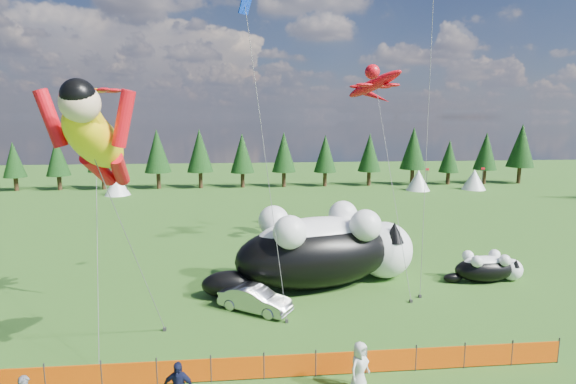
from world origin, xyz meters
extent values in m
plane|color=#15390A|center=(0.00, 0.00, 0.00)|extent=(160.00, 160.00, 0.00)
cylinder|color=#262626|center=(-9.00, -3.00, 0.55)|extent=(0.06, 0.06, 1.10)
cylinder|color=#262626|center=(-7.00, -3.00, 0.55)|extent=(0.06, 0.06, 1.10)
cylinder|color=#262626|center=(-5.00, -3.00, 0.55)|extent=(0.06, 0.06, 1.10)
cylinder|color=#262626|center=(-3.00, -3.00, 0.55)|extent=(0.06, 0.06, 1.10)
cylinder|color=#262626|center=(-1.00, -3.00, 0.55)|extent=(0.06, 0.06, 1.10)
cylinder|color=#262626|center=(1.00, -3.00, 0.55)|extent=(0.06, 0.06, 1.10)
cylinder|color=#262626|center=(3.00, -3.00, 0.55)|extent=(0.06, 0.06, 1.10)
cylinder|color=#262626|center=(5.00, -3.00, 0.55)|extent=(0.06, 0.06, 1.10)
cylinder|color=#262626|center=(7.00, -3.00, 0.55)|extent=(0.06, 0.06, 1.10)
cylinder|color=#262626|center=(9.00, -3.00, 0.55)|extent=(0.06, 0.06, 1.10)
cylinder|color=#262626|center=(11.00, -3.00, 0.55)|extent=(0.06, 0.06, 1.10)
cube|color=#DF4804|center=(-10.00, -3.00, 0.50)|extent=(2.00, 0.04, 0.90)
cube|color=#DF4804|center=(-8.00, -3.00, 0.50)|extent=(2.00, 0.04, 0.90)
cube|color=#DF4804|center=(-6.00, -3.00, 0.50)|extent=(2.00, 0.04, 0.90)
cube|color=#DF4804|center=(-4.00, -3.00, 0.50)|extent=(2.00, 0.04, 0.90)
cube|color=#DF4804|center=(-2.00, -3.00, 0.50)|extent=(2.00, 0.04, 0.90)
cube|color=#DF4804|center=(0.00, -3.00, 0.50)|extent=(2.00, 0.04, 0.90)
cube|color=#DF4804|center=(2.00, -3.00, 0.50)|extent=(2.00, 0.04, 0.90)
cube|color=#DF4804|center=(4.00, -3.00, 0.50)|extent=(2.00, 0.04, 0.90)
cube|color=#DF4804|center=(6.00, -3.00, 0.50)|extent=(2.00, 0.04, 0.90)
cube|color=#DF4804|center=(8.00, -3.00, 0.50)|extent=(2.00, 0.04, 0.90)
cube|color=#DF4804|center=(10.00, -3.00, 0.50)|extent=(2.00, 0.04, 0.90)
ellipsoid|color=black|center=(2.52, 6.38, 1.97)|extent=(10.67, 6.87, 3.94)
ellipsoid|color=white|center=(2.52, 6.38, 2.95)|extent=(8.01, 5.01, 2.41)
sphere|color=white|center=(6.97, 7.50, 1.75)|extent=(3.50, 3.50, 3.50)
sphere|color=#E95A62|center=(8.41, 7.87, 1.75)|extent=(0.49, 0.49, 0.49)
ellipsoid|color=black|center=(-2.57, 5.09, 0.77)|extent=(3.34, 2.24, 1.53)
cone|color=black|center=(7.23, 6.49, 3.15)|extent=(1.22, 1.22, 1.22)
cone|color=black|center=(6.71, 8.52, 3.15)|extent=(1.22, 1.22, 1.22)
sphere|color=white|center=(4.50, 8.35, 3.83)|extent=(1.84, 1.84, 1.84)
sphere|color=white|center=(5.20, 5.59, 3.83)|extent=(1.84, 1.84, 1.84)
sphere|color=white|center=(0.05, 7.22, 3.83)|extent=(1.84, 1.84, 1.84)
sphere|color=white|center=(0.75, 4.46, 3.83)|extent=(1.84, 1.84, 1.84)
ellipsoid|color=black|center=(12.88, 6.14, 0.75)|extent=(3.80, 1.83, 1.50)
ellipsoid|color=white|center=(12.88, 6.14, 1.13)|extent=(2.87, 1.31, 0.92)
sphere|color=white|center=(14.63, 6.18, 0.67)|extent=(1.34, 1.34, 1.34)
sphere|color=#E95A62|center=(15.20, 6.19, 0.67)|extent=(0.19, 0.19, 0.19)
ellipsoid|color=black|center=(10.87, 6.10, 0.29)|extent=(1.18, 0.61, 0.58)
cone|color=black|center=(14.64, 5.78, 1.20)|extent=(0.47, 0.47, 0.47)
cone|color=black|center=(14.62, 6.58, 1.20)|extent=(0.47, 0.47, 0.47)
sphere|color=white|center=(13.78, 6.70, 1.46)|extent=(0.70, 0.70, 0.70)
sphere|color=white|center=(13.81, 5.62, 1.46)|extent=(0.70, 0.70, 0.70)
sphere|color=white|center=(12.03, 6.66, 1.46)|extent=(0.70, 0.70, 0.70)
sphere|color=white|center=(12.05, 5.58, 1.46)|extent=(0.70, 0.70, 0.70)
imported|color=#A6A7AB|center=(-1.19, 3.20, 0.64)|extent=(4.00, 3.23, 1.28)
imported|color=silver|center=(2.43, -4.12, 0.96)|extent=(1.11, 1.06, 1.91)
cylinder|color=#595959|center=(-6.10, -0.68, 4.65)|extent=(0.03, 0.03, 9.98)
cube|color=#262626|center=(-5.49, 1.39, 0.08)|extent=(0.15, 0.15, 0.16)
cylinder|color=#595959|center=(7.56, 8.67, 6.22)|extent=(0.03, 0.03, 16.04)
cube|color=#262626|center=(7.25, 3.44, 0.08)|extent=(0.15, 0.15, 0.16)
cylinder|color=#595959|center=(-7.90, 0.47, 5.64)|extent=(0.03, 0.03, 12.01)
cube|color=#262626|center=(-7.45, -1.92, 0.08)|extent=(0.15, 0.15, 0.16)
cube|color=#289A1C|center=(-8.36, 2.85, 8.90)|extent=(0.18, 0.18, 3.93)
cylinder|color=#595959|center=(-0.58, 2.96, 7.71)|extent=(0.03, 0.03, 15.44)
cube|color=#262626|center=(0.32, 1.68, 0.08)|extent=(0.15, 0.15, 0.16)
cylinder|color=#595959|center=(9.02, 6.68, 12.46)|extent=(0.03, 0.03, 25.27)
cube|color=#262626|center=(7.99, 4.04, 0.08)|extent=(0.15, 0.15, 0.16)
camera|label=1|loc=(-1.60, -18.82, 9.93)|focal=28.00mm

